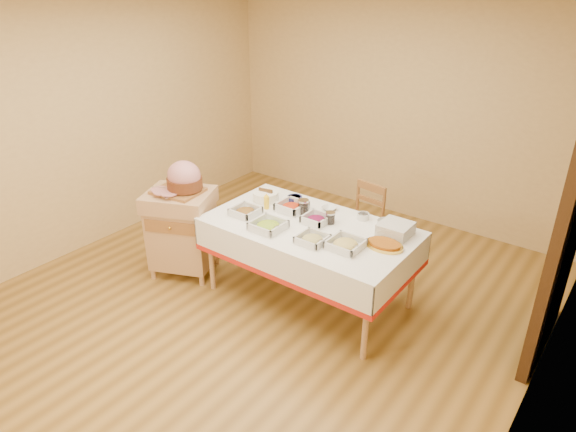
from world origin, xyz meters
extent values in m
plane|color=olive|center=(0.00, 0.00, 0.00)|extent=(5.00, 5.00, 0.00)
plane|color=tan|center=(0.00, 2.50, 1.30)|extent=(4.50, 0.00, 4.50)
plane|color=tan|center=(-2.25, 0.00, 1.30)|extent=(0.00, 5.00, 5.00)
plane|color=tan|center=(2.25, 0.00, 1.30)|extent=(0.00, 5.00, 5.00)
cube|color=black|center=(2.21, 0.90, 1.05)|extent=(0.06, 0.90, 2.10)
cube|color=#3B2312|center=(2.19, 0.40, 1.05)|extent=(0.08, 0.10, 2.10)
cube|color=tan|center=(0.30, 0.30, 0.73)|extent=(1.80, 1.00, 0.04)
cylinder|color=tan|center=(-0.52, -0.12, 0.35)|extent=(0.05, 0.05, 0.71)
cylinder|color=tan|center=(-0.52, 0.72, 0.35)|extent=(0.05, 0.05, 0.71)
cylinder|color=tan|center=(1.12, -0.12, 0.35)|extent=(0.05, 0.05, 0.71)
cylinder|color=tan|center=(1.12, 0.72, 0.35)|extent=(0.05, 0.05, 0.71)
cube|color=white|center=(0.30, 0.30, 0.76)|extent=(1.82, 1.02, 0.01)
cube|color=tan|center=(-0.97, -0.06, 0.41)|extent=(0.71, 0.66, 0.61)
cube|color=tan|center=(-0.97, -0.06, 0.79)|extent=(0.77, 0.72, 0.15)
cube|color=#976231|center=(-0.97, -0.30, 0.61)|extent=(0.47, 0.22, 0.12)
sphere|color=gold|center=(-0.97, -0.31, 0.61)|extent=(0.03, 0.03, 0.03)
cylinder|color=tan|center=(-1.22, -0.26, 0.05)|extent=(0.05, 0.05, 0.10)
cylinder|color=tan|center=(-1.22, 0.14, 0.05)|extent=(0.05, 0.05, 0.10)
cylinder|color=tan|center=(-0.71, -0.26, 0.05)|extent=(0.05, 0.05, 0.10)
cylinder|color=tan|center=(-0.71, 0.14, 0.05)|extent=(0.05, 0.05, 0.10)
cube|color=#976231|center=(0.34, 1.14, 0.42)|extent=(0.43, 0.41, 0.03)
cylinder|color=#976231|center=(0.16, 1.00, 0.20)|extent=(0.03, 0.03, 0.41)
cylinder|color=#976231|center=(0.20, 1.32, 0.20)|extent=(0.03, 0.03, 0.41)
cylinder|color=#976231|center=(0.48, 0.95, 0.20)|extent=(0.03, 0.03, 0.41)
cylinder|color=#976231|center=(0.52, 1.27, 0.20)|extent=(0.03, 0.03, 0.41)
cylinder|color=#976231|center=(0.20, 1.32, 0.62)|extent=(0.03, 0.03, 0.43)
cylinder|color=#976231|center=(0.52, 1.27, 0.62)|extent=(0.03, 0.03, 0.43)
cube|color=#976231|center=(0.36, 1.30, 0.80)|extent=(0.34, 0.08, 0.08)
cube|color=#976231|center=(-0.97, -0.06, 0.88)|extent=(0.44, 0.35, 0.03)
ellipsoid|color=tan|center=(-0.91, -0.02, 1.04)|extent=(0.33, 0.30, 0.28)
cylinder|color=#5F2E15|center=(-0.91, -0.02, 0.96)|extent=(0.33, 0.33, 0.11)
cube|color=silver|center=(-1.02, -0.24, 0.90)|extent=(0.28, 0.12, 0.00)
cylinder|color=silver|center=(-1.05, -0.12, 0.91)|extent=(0.32, 0.09, 0.01)
cube|color=silver|center=(-0.29, 0.12, 0.77)|extent=(0.23, 0.23, 0.01)
ellipsoid|color=#AF141C|center=(-0.29, 0.12, 0.79)|extent=(0.18, 0.18, 0.06)
cylinder|color=silver|center=(-0.24, 0.10, 0.79)|extent=(0.14, 0.01, 0.10)
cube|color=silver|center=(0.06, 0.02, 0.77)|extent=(0.27, 0.27, 0.02)
ellipsoid|color=yellow|center=(0.06, 0.02, 0.79)|extent=(0.20, 0.20, 0.07)
cylinder|color=silver|center=(0.11, 0.00, 0.80)|extent=(0.15, 0.01, 0.11)
cube|color=silver|center=(0.49, 0.06, 0.77)|extent=(0.23, 0.23, 0.01)
ellipsoid|color=tan|center=(0.49, 0.06, 0.79)|extent=(0.17, 0.17, 0.06)
cylinder|color=silver|center=(0.54, 0.04, 0.79)|extent=(0.13, 0.01, 0.09)
cube|color=silver|center=(0.76, 0.15, 0.77)|extent=(0.26, 0.26, 0.01)
ellipsoid|color=tan|center=(0.76, 0.15, 0.79)|extent=(0.20, 0.20, 0.07)
cylinder|color=silver|center=(0.81, 0.12, 0.79)|extent=(0.14, 0.01, 0.10)
cube|color=silver|center=(-0.01, 0.45, 0.77)|extent=(0.24, 0.24, 0.02)
ellipsoid|color=#B82C0D|center=(-0.01, 0.45, 0.79)|extent=(0.18, 0.18, 0.06)
cylinder|color=silver|center=(0.05, 0.43, 0.80)|extent=(0.16, 0.01, 0.12)
cube|color=silver|center=(0.31, 0.38, 0.77)|extent=(0.21, 0.21, 0.01)
ellipsoid|color=maroon|center=(0.31, 0.38, 0.79)|extent=(0.16, 0.16, 0.06)
cylinder|color=silver|center=(0.36, 0.36, 0.79)|extent=(0.14, 0.01, 0.10)
cylinder|color=silver|center=(-0.46, 0.60, 0.79)|extent=(0.11, 0.11, 0.05)
cylinder|color=black|center=(-0.46, 0.60, 0.80)|extent=(0.09, 0.09, 0.02)
cylinder|color=navy|center=(-0.09, 0.61, 0.79)|extent=(0.14, 0.14, 0.06)
cylinder|color=maroon|center=(-0.09, 0.61, 0.81)|extent=(0.11, 0.11, 0.02)
cylinder|color=silver|center=(0.61, 0.69, 0.79)|extent=(0.11, 0.11, 0.06)
cylinder|color=#B82C0D|center=(0.61, 0.69, 0.81)|extent=(0.09, 0.09, 0.02)
imported|color=silver|center=(0.27, 0.67, 0.78)|extent=(0.15, 0.15, 0.03)
imported|color=silver|center=(0.83, 0.69, 0.78)|extent=(0.17, 0.17, 0.05)
cylinder|color=silver|center=(0.11, 0.47, 0.82)|extent=(0.10, 0.10, 0.12)
cylinder|color=silver|center=(0.11, 0.47, 0.89)|extent=(0.10, 0.10, 0.01)
cylinder|color=black|center=(0.11, 0.47, 0.80)|extent=(0.08, 0.08, 0.09)
cylinder|color=silver|center=(0.42, 0.44, 0.81)|extent=(0.08, 0.08, 0.10)
cylinder|color=silver|center=(0.42, 0.44, 0.86)|extent=(0.09, 0.09, 0.01)
cylinder|color=black|center=(0.42, 0.44, 0.80)|extent=(0.07, 0.07, 0.07)
cylinder|color=yellow|center=(-0.22, 0.34, 0.82)|extent=(0.05, 0.05, 0.12)
cone|color=yellow|center=(-0.22, 0.34, 0.90)|extent=(0.03, 0.03, 0.03)
cylinder|color=white|center=(-0.34, 0.48, 0.80)|extent=(0.25, 0.25, 0.09)
cube|color=silver|center=(0.98, 0.58, 0.77)|extent=(0.26, 0.26, 0.01)
cube|color=silver|center=(0.98, 0.58, 0.78)|extent=(0.26, 0.26, 0.01)
cube|color=silver|center=(0.98, 0.58, 0.80)|extent=(0.26, 0.26, 0.01)
cube|color=silver|center=(0.98, 0.58, 0.81)|extent=(0.26, 0.26, 0.01)
cube|color=silver|center=(0.98, 0.58, 0.83)|extent=(0.26, 0.26, 0.01)
cube|color=silver|center=(0.98, 0.58, 0.85)|extent=(0.26, 0.26, 0.01)
cube|color=silver|center=(0.98, 0.58, 0.86)|extent=(0.26, 0.26, 0.01)
ellipsoid|color=gold|center=(1.00, 0.34, 0.77)|extent=(0.32, 0.23, 0.03)
ellipsoid|color=#A25511|center=(1.00, 0.34, 0.79)|extent=(0.27, 0.19, 0.03)
camera|label=1|loc=(2.54, -3.00, 2.79)|focal=32.00mm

